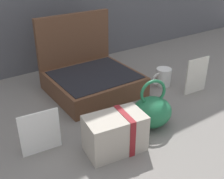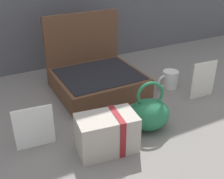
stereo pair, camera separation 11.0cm
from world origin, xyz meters
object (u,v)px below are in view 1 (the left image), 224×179
object	(u,v)px
cream_toiletry_bag	(116,133)
coffee_mug	(163,77)
teal_pouch_handbag	(152,111)
poster_card_right	(197,76)
info_card_left	(40,132)
open_suitcase	(90,76)

from	to	relation	value
cream_toiletry_bag	coffee_mug	distance (m)	0.54
teal_pouch_handbag	coffee_mug	xyz separation A→B (m)	(0.28, 0.23, -0.02)
coffee_mug	poster_card_right	size ratio (longest dim) A/B	0.65
info_card_left	teal_pouch_handbag	bearing A→B (deg)	-7.59
open_suitcase	poster_card_right	size ratio (longest dim) A/B	2.25
teal_pouch_handbag	coffee_mug	size ratio (longest dim) A/B	1.78
teal_pouch_handbag	info_card_left	size ratio (longest dim) A/B	1.29
teal_pouch_handbag	coffee_mug	distance (m)	0.36
teal_pouch_handbag	coffee_mug	world-z (taller)	teal_pouch_handbag
open_suitcase	cream_toiletry_bag	distance (m)	0.45
open_suitcase	info_card_left	size ratio (longest dim) A/B	2.51
open_suitcase	coffee_mug	world-z (taller)	open_suitcase
open_suitcase	info_card_left	distance (m)	0.46
info_card_left	cream_toiletry_bag	bearing A→B (deg)	-26.50
open_suitcase	teal_pouch_handbag	bearing A→B (deg)	-84.48
coffee_mug	info_card_left	world-z (taller)	info_card_left
teal_pouch_handbag	poster_card_right	world-z (taller)	teal_pouch_handbag
open_suitcase	poster_card_right	xyz separation A→B (m)	(0.38, -0.29, 0.01)
teal_pouch_handbag	poster_card_right	distance (m)	0.36
open_suitcase	coffee_mug	bearing A→B (deg)	-25.96
open_suitcase	cream_toiletry_bag	size ratio (longest dim) A/B	1.83
open_suitcase	teal_pouch_handbag	xyz separation A→B (m)	(0.04, -0.38, -0.01)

